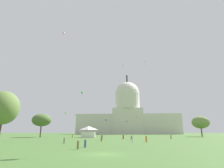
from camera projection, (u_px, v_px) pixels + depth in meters
ground_plane at (103, 154)px, 22.96m from camera, size 800.00×800.00×0.00m
capitol_building at (128, 115)px, 209.12m from camera, size 115.34×28.95×69.48m
event_tent at (89, 132)px, 87.89m from camera, size 7.24×6.42×5.42m
tree_west_far at (3, 108)px, 52.13m from camera, size 10.38×10.90×14.25m
tree_west_mid at (42, 120)px, 92.89m from camera, size 13.98×14.01×11.74m
tree_east_mid at (201, 122)px, 105.11m from camera, size 13.03×13.16×11.54m
person_maroon_edge_east at (123, 137)px, 70.29m from camera, size 0.63×0.63×1.72m
person_olive_front_right at (101, 139)px, 53.64m from camera, size 0.58×0.58×1.67m
person_olive_lawn_far_left at (78, 145)px, 29.56m from camera, size 0.40×0.40×1.50m
person_denim_mid_left at (85, 144)px, 32.78m from camera, size 0.51×0.51×1.48m
person_orange_back_center at (72, 136)px, 82.49m from camera, size 0.57×0.57×1.62m
person_maroon_deep_crowd at (171, 137)px, 72.36m from camera, size 0.47×0.47×1.59m
person_purple_mid_center at (102, 137)px, 68.68m from camera, size 0.60×0.60×1.68m
person_orange_edge_west at (146, 139)px, 49.14m from camera, size 0.52×0.52×1.78m
person_white_aisle_center at (133, 139)px, 49.28m from camera, size 0.43×0.43×1.76m
person_grey_front_center at (64, 140)px, 44.11m from camera, size 0.48×0.48×1.57m
person_olive_mid_right at (131, 138)px, 65.11m from camera, size 0.58×0.58×1.51m
kite_magenta_low at (136, 117)px, 186.46m from camera, size 0.88×0.90×4.23m
kite_violet_high at (123, 65)px, 109.77m from camera, size 0.53×0.51×3.03m
kite_lime_low at (66, 113)px, 118.49m from camera, size 0.91×0.92×3.21m
kite_yellow_high at (106, 79)px, 164.98m from camera, size 1.12×1.29×2.75m
kite_red_high at (144, 62)px, 119.83m from camera, size 0.93×1.21×3.14m
kite_gold_low at (181, 118)px, 121.01m from camera, size 0.71×1.56×2.82m
kite_green_mid at (82, 93)px, 117.72m from camera, size 1.26×1.20×4.49m
kite_white_high at (73, 87)px, 142.26m from camera, size 1.61×0.69×3.46m
kite_orange_mid at (146, 108)px, 177.27m from camera, size 0.21×0.75×1.45m
kite_turquoise_low at (77, 116)px, 66.32m from camera, size 1.30×0.82×2.65m
kite_black_low at (127, 121)px, 143.90m from camera, size 0.89×0.89×2.35m
kite_pink_high at (64, 33)px, 86.40m from camera, size 0.91×0.90×2.33m
kite_blue_low at (106, 120)px, 129.50m from camera, size 1.29×1.27×1.13m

